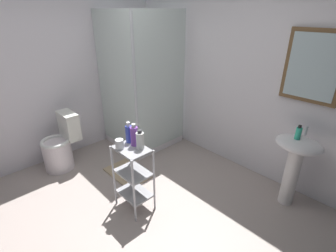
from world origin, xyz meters
TOP-DOWN VIEW (x-y plane):
  - ground_plane at (0.00, 0.00)m, footprint 4.20×4.20m
  - wall_back at (0.01, 1.85)m, footprint 4.20×0.14m
  - wall_left at (-1.85, 0.00)m, footprint 0.10×4.20m
  - shower_stall at (-1.23, 1.19)m, footprint 0.92×0.92m
  - pedestal_sink at (0.94, 1.52)m, footprint 0.46×0.37m
  - sink_faucet at (0.94, 1.64)m, footprint 0.03×0.03m
  - toilet at (-1.48, -0.01)m, footprint 0.37×0.49m
  - storage_cart at (-0.17, 0.24)m, footprint 0.38×0.28m
  - hand_soap_bottle at (0.92, 1.49)m, footprint 0.06×0.06m
  - shampoo_bottle_blue at (-0.29, 0.31)m, footprint 0.07×0.07m
  - lotion_bottle_white at (-0.11, 0.31)m, footprint 0.08×0.08m
  - conditioner_bottle_purple at (-0.20, 0.31)m, footprint 0.08×0.08m
  - rinse_cup at (-0.25, 0.16)m, footprint 0.08×0.08m
  - bath_mat at (-0.74, 0.54)m, footprint 0.60×0.40m

SIDE VIEW (x-z plane):
  - ground_plane at x=0.00m, z-range -0.02..0.00m
  - bath_mat at x=-0.74m, z-range 0.00..0.02m
  - toilet at x=-1.48m, z-range -0.07..0.69m
  - storage_cart at x=-0.17m, z-range 0.07..0.81m
  - shower_stall at x=-1.23m, z-range -0.54..1.46m
  - pedestal_sink at x=0.94m, z-range 0.17..0.98m
  - rinse_cup at x=-0.25m, z-range 0.74..0.84m
  - lotion_bottle_white at x=-0.11m, z-range 0.73..0.93m
  - shampoo_bottle_blue at x=-0.29m, z-range 0.73..0.95m
  - conditioner_bottle_purple at x=-0.20m, z-range 0.73..0.96m
  - sink_faucet at x=0.94m, z-range 0.81..0.91m
  - hand_soap_bottle at x=0.92m, z-range 0.80..0.95m
  - wall_left at x=-1.85m, z-range 0.00..2.50m
  - wall_back at x=0.01m, z-range 0.00..2.50m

